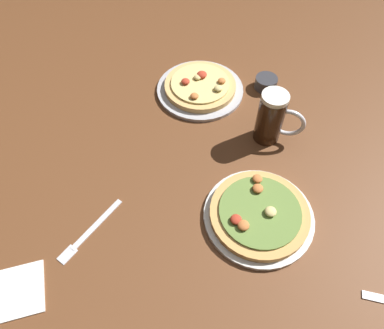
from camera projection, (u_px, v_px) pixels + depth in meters
name	position (u px, v px, depth m)	size (l,w,h in m)	color
ground_plane	(192.00, 172.00, 0.99)	(2.40, 2.40, 0.03)	brown
pizza_plate_near	(259.00, 214.00, 0.88)	(0.27, 0.27, 0.05)	silver
pizza_plate_far	(200.00, 87.00, 1.15)	(0.27, 0.27, 0.05)	#B2B2B7
beer_mug_dark	(272.00, 118.00, 0.98)	(0.13, 0.08, 0.16)	black
ramekin_sauce	(266.00, 83.00, 1.15)	(0.07, 0.07, 0.04)	#333338
napkin_folded	(7.00, 294.00, 0.78)	(0.15, 0.12, 0.01)	white
fork_left	(90.00, 231.00, 0.87)	(0.14, 0.17, 0.01)	silver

